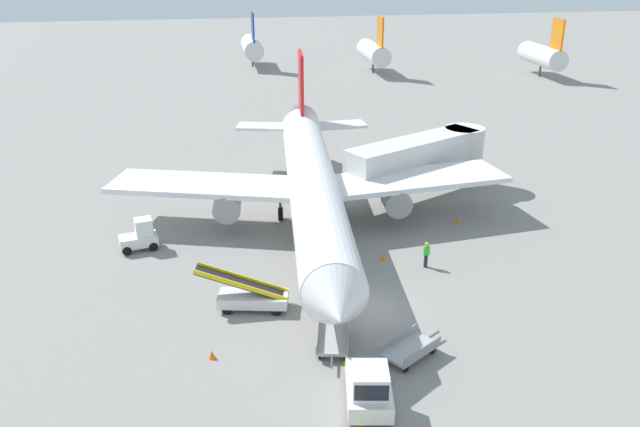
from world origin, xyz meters
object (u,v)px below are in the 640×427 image
Objects in this scene: airliner at (312,182)px; safety_cone_nose_left at (458,220)px; belt_loader_forward_hold at (251,296)px; baggage_cart_loaded at (333,338)px; baggage_cart_empty_trailing at (410,349)px; pushback_tug at (369,387)px; safety_cone_wingtip_left at (383,256)px; jet_bridge at (426,153)px; safety_cone_nose_right at (212,355)px; ground_crew_marshaller at (426,254)px; baggage_tug_near_wing at (140,236)px.

airliner is 10.98m from safety_cone_nose_left.
belt_loader_forward_hold is (-5.07, -10.33, -2.64)m from airliner.
baggage_cart_empty_trailing is at bearing -23.22° from baggage_cart_loaded.
pushback_tug is 1.01× the size of baggage_cart_loaded.
safety_cone_nose_left is 8.31m from safety_cone_wingtip_left.
safety_cone_nose_right is (-17.03, -19.22, -3.32)m from jet_bridge.
belt_loader_forward_hold is at bearing 141.07° from baggage_cart_empty_trailing.
belt_loader_forward_hold is 11.72× the size of safety_cone_nose_right.
ground_crew_marshaller reaches higher than safety_cone_nose_right.
belt_loader_forward_hold is 11.45m from ground_crew_marshaller.
jet_bridge is 22.29m from baggage_cart_empty_trailing.
jet_bridge is 2.44× the size of belt_loader_forward_hold.
jet_bridge is at bearing 70.01° from baggage_cart_empty_trailing.
baggage_cart_empty_trailing is 9.61m from safety_cone_nose_right.
baggage_cart_empty_trailing reaches higher than safety_cone_nose_right.
jet_bridge is 26.17m from pushback_tug.
baggage_cart_loaded is (3.73, -4.35, -0.31)m from belt_loader_forward_hold.
belt_loader_forward_hold is 1.34× the size of baggage_cart_loaded.
pushback_tug is 8.16m from safety_cone_nose_right.
baggage_tug_near_wing reaches higher than safety_cone_nose_left.
safety_cone_wingtip_left is (10.94, 8.83, 0.00)m from safety_cone_nose_right.
safety_cone_nose_left is at bearing 34.99° from safety_cone_wingtip_left.
jet_bridge is 25.89m from safety_cone_nose_right.
baggage_cart_empty_trailing is (2.83, 3.15, -0.53)m from pushback_tug.
belt_loader_forward_hold is at bearing -134.85° from jet_bridge.
safety_cone_nose_right and safety_cone_wingtip_left have the same top height.
pushback_tug is (-10.38, -23.89, -2.55)m from jet_bridge.
baggage_tug_near_wing is at bearing 133.44° from baggage_cart_empty_trailing.
baggage_tug_near_wing is at bearing 126.92° from belt_loader_forward_hold.
airliner is 2.81× the size of jet_bridge.
pushback_tug is at bearing -121.28° from safety_cone_nose_left.
safety_cone_nose_left is (15.52, 9.26, -0.56)m from belt_loader_forward_hold.
ground_crew_marshaller is at bearing 61.35° from pushback_tug.
jet_bridge is 12.49m from safety_cone_wingtip_left.
jet_bridge reaches higher than safety_cone_nose_left.
airliner is 20.79× the size of ground_crew_marshaller.
belt_loader_forward_hold is 1.45× the size of baggage_cart_empty_trailing.
jet_bridge reaches higher than belt_loader_forward_hold.
ground_crew_marshaller reaches higher than safety_cone_wingtip_left.
safety_cone_wingtip_left is at bearing 27.29° from belt_loader_forward_hold.
baggage_cart_loaded is at bearing 156.78° from baggage_cart_empty_trailing.
safety_cone_wingtip_left is (4.29, 13.51, -0.77)m from pushback_tug.
pushback_tug is 8.80× the size of safety_cone_nose_left.
ground_crew_marshaller is 15.20m from safety_cone_nose_right.
baggage_tug_near_wing is (-10.98, 17.73, -0.07)m from pushback_tug.
baggage_cart_loaded is 1.08× the size of baggage_cart_empty_trailing.
jet_bridge is 28.59× the size of safety_cone_nose_right.
jet_bridge is 6.57m from safety_cone_nose_left.
belt_loader_forward_hold is 5.74m from baggage_cart_loaded.
pushback_tug is at bearing -58.24° from baggage_tug_near_wing.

